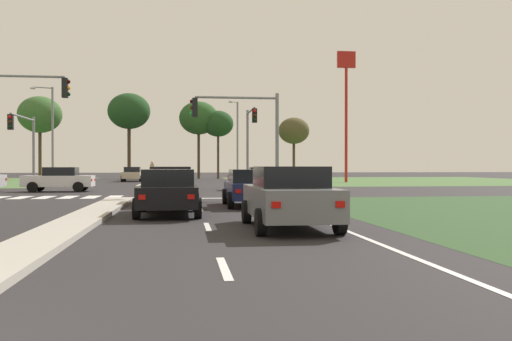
% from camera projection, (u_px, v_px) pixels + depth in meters
% --- Properties ---
extents(ground_plane, '(200.00, 200.00, 0.00)m').
position_uv_depth(ground_plane, '(136.00, 192.00, 34.11)').
color(ground_plane, '#282628').
extents(grass_verge_far_right, '(35.00, 35.00, 0.01)m').
position_uv_depth(grass_verge_far_right, '(391.00, 180.00, 61.68)').
color(grass_verge_far_right, '#476B38').
rests_on(grass_verge_far_right, ground).
extents(median_island_near, '(1.20, 22.00, 0.14)m').
position_uv_depth(median_island_near, '(77.00, 222.00, 15.27)').
color(median_island_near, '#ADA89E').
rests_on(median_island_near, ground).
extents(median_island_far, '(1.20, 36.00, 0.14)m').
position_uv_depth(median_island_far, '(156.00, 180.00, 58.90)').
color(median_island_far, '#ADA89E').
rests_on(median_island_far, ground).
extents(lane_dash_near, '(0.14, 2.00, 0.01)m').
position_uv_depth(lane_dash_near, '(224.00, 268.00, 8.79)').
color(lane_dash_near, silver).
rests_on(lane_dash_near, ground).
extents(lane_dash_second, '(0.14, 2.00, 0.01)m').
position_uv_depth(lane_dash_second, '(208.00, 227.00, 14.74)').
color(lane_dash_second, silver).
rests_on(lane_dash_second, ground).
extents(lane_dash_third, '(0.14, 2.00, 0.01)m').
position_uv_depth(lane_dash_third, '(201.00, 209.00, 20.69)').
color(lane_dash_third, silver).
rests_on(lane_dash_third, ground).
extents(edge_line_right, '(0.14, 24.00, 0.01)m').
position_uv_depth(edge_line_right, '(315.00, 218.00, 17.14)').
color(edge_line_right, silver).
rests_on(edge_line_right, ground).
extents(stop_bar_near, '(6.40, 0.50, 0.01)m').
position_uv_depth(stop_bar_near, '(202.00, 198.00, 27.66)').
color(stop_bar_near, silver).
rests_on(stop_bar_near, ground).
extents(crosswalk_bar_second, '(0.70, 2.80, 0.01)m').
position_uv_depth(crosswalk_bar_second, '(21.00, 198.00, 28.28)').
color(crosswalk_bar_second, silver).
rests_on(crosswalk_bar_second, ground).
extents(crosswalk_bar_third, '(0.70, 2.80, 0.01)m').
position_uv_depth(crosswalk_bar_third, '(44.00, 197.00, 28.42)').
color(crosswalk_bar_third, silver).
rests_on(crosswalk_bar_third, ground).
extents(crosswalk_bar_fourth, '(0.70, 2.80, 0.01)m').
position_uv_depth(crosswalk_bar_fourth, '(68.00, 197.00, 28.57)').
color(crosswalk_bar_fourth, silver).
rests_on(crosswalk_bar_fourth, ground).
extents(crosswalk_bar_fifth, '(0.70, 2.80, 0.01)m').
position_uv_depth(crosswalk_bar_fifth, '(91.00, 197.00, 28.72)').
color(crosswalk_bar_fifth, silver).
rests_on(crosswalk_bar_fifth, ground).
extents(crosswalk_bar_sixth, '(0.70, 2.80, 0.01)m').
position_uv_depth(crosswalk_bar_sixth, '(114.00, 197.00, 28.87)').
color(crosswalk_bar_sixth, silver).
rests_on(crosswalk_bar_sixth, ground).
extents(car_white_second, '(4.22, 1.95, 1.52)m').
position_uv_depth(car_white_second, '(59.00, 179.00, 34.92)').
color(car_white_second, silver).
rests_on(car_white_second, ground).
extents(car_grey_third, '(2.08, 4.55, 1.59)m').
position_uv_depth(car_grey_third, '(289.00, 197.00, 14.33)').
color(car_grey_third, slate).
rests_on(car_grey_third, ground).
extents(car_black_fourth, '(2.05, 4.49, 1.49)m').
position_uv_depth(car_black_fourth, '(169.00, 192.00, 18.31)').
color(car_black_fourth, black).
rests_on(car_black_fourth, ground).
extents(car_beige_fifth, '(2.01, 4.20, 1.49)m').
position_uv_depth(car_beige_fifth, '(133.00, 174.00, 57.37)').
color(car_beige_fifth, '#BCAD8E').
rests_on(car_beige_fifth, ground).
extents(car_navy_sixth, '(1.95, 4.28, 1.46)m').
position_uv_depth(car_navy_sixth, '(250.00, 187.00, 22.31)').
color(car_navy_sixth, '#161E47').
rests_on(car_navy_sixth, ground).
extents(car_red_seventh, '(4.58, 1.96, 1.51)m').
position_uv_depth(car_red_seventh, '(263.00, 178.00, 37.26)').
color(car_red_seventh, '#A31919').
rests_on(car_red_seventh, ground).
extents(car_maroon_eighth, '(2.07, 4.37, 1.57)m').
position_uv_depth(car_maroon_eighth, '(171.00, 185.00, 23.58)').
color(car_maroon_eighth, maroon).
rests_on(car_maroon_eighth, ground).
extents(traffic_signal_near_left, '(5.15, 0.32, 6.15)m').
position_uv_depth(traffic_signal_near_left, '(0.00, 111.00, 26.78)').
color(traffic_signal_near_left, gray).
rests_on(traffic_signal_near_left, ground).
extents(traffic_signal_far_right, '(0.32, 4.48, 5.73)m').
position_uv_depth(traffic_signal_far_right, '(250.00, 133.00, 40.03)').
color(traffic_signal_far_right, gray).
rests_on(traffic_signal_far_right, ground).
extents(traffic_signal_far_left, '(0.32, 5.68, 5.06)m').
position_uv_depth(traffic_signal_far_left, '(25.00, 136.00, 37.46)').
color(traffic_signal_far_left, gray).
rests_on(traffic_signal_far_left, ground).
extents(traffic_signal_near_right, '(4.50, 0.32, 5.28)m').
position_uv_depth(traffic_signal_near_right, '(245.00, 125.00, 28.30)').
color(traffic_signal_near_right, gray).
rests_on(traffic_signal_near_right, ground).
extents(street_lamp_third, '(1.91, 0.80, 8.67)m').
position_uv_depth(street_lamp_third, '(51.00, 130.00, 50.38)').
color(street_lamp_third, gray).
rests_on(street_lamp_third, ground).
extents(street_lamp_fourth, '(1.25, 1.84, 8.59)m').
position_uv_depth(street_lamp_fourth, '(237.00, 136.00, 61.18)').
color(street_lamp_fourth, gray).
rests_on(street_lamp_fourth, ground).
extents(pedestrian_at_median, '(0.34, 0.34, 1.84)m').
position_uv_depth(pedestrian_at_median, '(152.00, 170.00, 47.18)').
color(pedestrian_at_median, maroon).
rests_on(pedestrian_at_median, median_island_far).
extents(fastfood_pole_sign, '(1.80, 0.40, 12.77)m').
position_uv_depth(fastfood_pole_sign, '(346.00, 88.00, 54.88)').
color(fastfood_pole_sign, red).
rests_on(fastfood_pole_sign, ground).
extents(treeline_second, '(5.04, 5.04, 9.76)m').
position_uv_depth(treeline_second, '(40.00, 115.00, 65.91)').
color(treeline_second, '#423323').
rests_on(treeline_second, ground).
extents(treeline_third, '(5.12, 5.12, 10.45)m').
position_uv_depth(treeline_third, '(129.00, 112.00, 68.49)').
color(treeline_third, '#423323').
rests_on(treeline_third, ground).
extents(treeline_fourth, '(3.81, 3.81, 8.46)m').
position_uv_depth(treeline_fourth, '(218.00, 124.00, 69.81)').
color(treeline_fourth, '#423323').
rests_on(treeline_fourth, ground).
extents(treeline_fifth, '(4.86, 4.86, 9.65)m').
position_uv_depth(treeline_fifth, '(199.00, 118.00, 70.24)').
color(treeline_fifth, '#423323').
rests_on(treeline_fifth, ground).
extents(treeline_sixth, '(3.89, 3.89, 7.67)m').
position_uv_depth(treeline_sixth, '(294.00, 131.00, 70.59)').
color(treeline_sixth, '#423323').
rests_on(treeline_sixth, ground).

